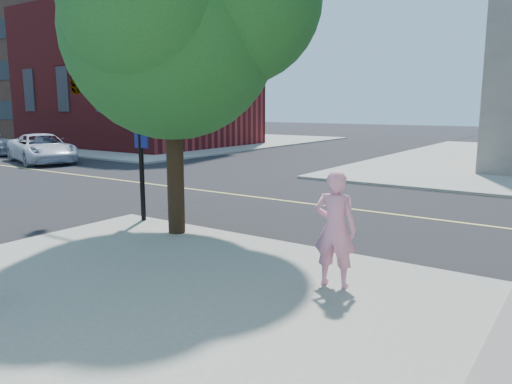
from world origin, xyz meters
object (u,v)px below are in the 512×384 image
Objects in this scene: car_a at (42,148)px; signal_pole at (85,83)px; man_on_phone at (335,229)px; street_tree at (176,4)px.

signal_pole is at bearing -99.66° from car_a.
signal_pole is (-8.19, 1.53, 2.54)m from man_on_phone.
man_on_phone is 0.34× the size of car_a.
man_on_phone is at bearing -14.09° from street_tree.
man_on_phone is 8.71m from signal_pole.
man_on_phone is 0.45× the size of signal_pole.
car_a is (-21.19, 8.33, -0.31)m from man_on_phone.
signal_pole is (-3.80, 0.43, -1.56)m from street_tree.
signal_pole reaches higher than car_a.
street_tree reaches higher than man_on_phone.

